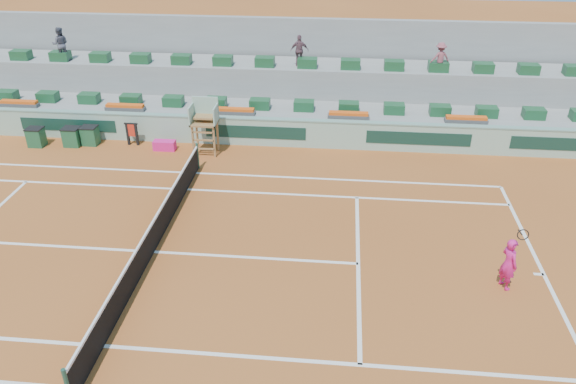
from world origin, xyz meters
name	(u,v)px	position (x,y,z in m)	size (l,w,h in m)	color
ground	(154,252)	(0.00, 0.00, 0.00)	(90.00, 90.00, 0.00)	#974A1D
seating_tier_lower	(221,112)	(0.00, 10.70, 0.60)	(36.00, 4.00, 1.20)	gray
seating_tier_upper	(227,87)	(0.00, 12.30, 1.30)	(36.00, 2.40, 2.60)	gray
stadium_back_wall	(232,60)	(0.00, 13.90, 2.20)	(36.00, 0.40, 4.40)	gray
player_bag	(165,145)	(-1.88, 7.55, 0.21)	(0.95, 0.42, 0.42)	#E91E83
spectator_left	(61,44)	(-7.87, 11.69, 3.40)	(0.77, 0.60, 1.59)	#484854
spectator_mid	(300,51)	(3.61, 11.93, 3.32)	(0.84, 0.35, 1.44)	#6D4853
spectator_right	(440,57)	(10.01, 11.56, 3.27)	(0.87, 0.50, 1.35)	#934953
court_lines	(154,252)	(0.00, 0.00, 0.01)	(23.89, 11.09, 0.01)	white
tennis_net	(152,238)	(0.00, 0.00, 0.53)	(0.10, 11.97, 1.10)	black
advertising_hoarding	(212,129)	(0.02, 8.50, 0.63)	(36.00, 0.34, 1.26)	#93B9A4
umpire_chair	(205,119)	(0.00, 7.50, 1.54)	(1.10, 0.90, 2.40)	olive
seat_row_lower	(216,102)	(0.00, 9.80, 1.42)	(32.90, 0.60, 0.44)	#194D29
seat_row_upper	(223,60)	(0.00, 11.70, 2.82)	(32.90, 0.60, 0.44)	#194D29
flower_planters	(180,109)	(-1.50, 9.00, 1.33)	(26.80, 0.36, 0.28)	#4A4A4A
drink_cooler_a	(90,135)	(-5.30, 7.80, 0.42)	(0.69, 0.60, 0.84)	#1A4F30
drink_cooler_b	(72,137)	(-6.02, 7.60, 0.42)	(0.73, 0.64, 0.84)	#1A4F30
drink_cooler_c	(36,137)	(-7.59, 7.41, 0.42)	(0.69, 0.60, 0.84)	#1A4F30
towel_rack	(132,132)	(-3.41, 7.92, 0.60)	(0.59, 0.10, 1.03)	black
tennis_player	(509,263)	(10.55, -0.69, 0.82)	(0.59, 0.91, 2.28)	#E91E83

